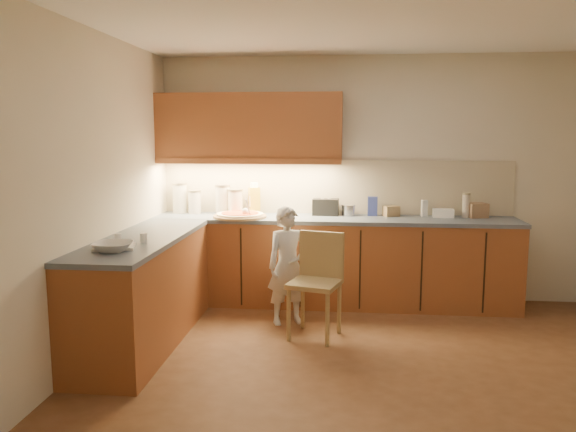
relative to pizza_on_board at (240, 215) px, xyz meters
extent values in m
plane|color=brown|center=(1.34, -1.58, -0.94)|extent=(4.50, 4.50, 0.00)
cube|color=beige|center=(1.34, 0.42, 0.36)|extent=(4.50, 0.04, 2.60)
cube|color=beige|center=(1.34, -3.58, 0.36)|extent=(4.50, 0.04, 2.60)
cube|color=beige|center=(-0.91, -1.58, 0.36)|extent=(0.04, 4.00, 2.60)
cube|color=white|center=(1.34, -1.58, 1.66)|extent=(4.50, 4.00, 0.04)
cube|color=brown|center=(0.96, 0.12, -0.50)|extent=(3.75, 0.60, 0.88)
cube|color=brown|center=(-0.61, -1.18, -0.50)|extent=(0.60, 2.00, 0.88)
cube|color=#4B586B|center=(0.96, 0.12, -0.04)|extent=(3.77, 0.62, 0.04)
cube|color=#4B586B|center=(-0.61, -1.18, -0.04)|extent=(0.62, 2.02, 0.04)
cube|color=black|center=(-0.56, -0.19, -0.50)|extent=(0.02, 0.01, 0.80)
cube|color=black|center=(0.04, -0.19, -0.50)|extent=(0.02, 0.01, 0.80)
cube|color=black|center=(0.64, -0.19, -0.50)|extent=(0.02, 0.01, 0.80)
cube|color=black|center=(1.24, -0.19, -0.50)|extent=(0.02, 0.01, 0.80)
cube|color=black|center=(1.84, -0.19, -0.50)|extent=(0.02, 0.01, 0.80)
cube|color=black|center=(2.44, -0.19, -0.50)|extent=(0.02, 0.01, 0.80)
cube|color=beige|center=(0.96, 0.40, 0.27)|extent=(3.75, 0.02, 0.58)
cube|color=brown|center=(0.06, 0.24, 0.91)|extent=(1.95, 0.35, 0.70)
cube|color=brown|center=(0.06, 0.07, 0.56)|extent=(1.95, 0.02, 0.06)
cylinder|color=#A68253|center=(0.00, 0.00, -0.01)|extent=(0.55, 0.55, 0.02)
cylinder|color=#FAE8C3|center=(0.00, 0.00, 0.01)|extent=(0.48, 0.48, 0.02)
cylinder|color=red|center=(0.00, 0.00, 0.02)|extent=(0.39, 0.39, 0.01)
sphere|color=white|center=(0.06, -0.04, 0.05)|extent=(0.07, 0.07, 0.07)
cylinder|color=white|center=(0.11, -0.11, 0.08)|extent=(0.06, 0.13, 0.22)
imported|color=silver|center=(0.56, -0.56, -0.39)|extent=(0.48, 0.41, 1.11)
cylinder|color=tan|center=(0.61, -1.03, -0.71)|extent=(0.04, 0.04, 0.46)
cylinder|color=tan|center=(0.95, -1.12, -0.71)|extent=(0.04, 0.04, 0.46)
cylinder|color=tan|center=(0.71, -0.69, -0.71)|extent=(0.04, 0.04, 0.46)
cylinder|color=tan|center=(1.04, -0.79, -0.71)|extent=(0.04, 0.04, 0.46)
cube|color=tan|center=(0.83, -0.91, -0.46)|extent=(0.51, 0.51, 0.04)
cube|color=tan|center=(0.88, -0.73, -0.23)|extent=(0.41, 0.15, 0.41)
imported|color=silver|center=(-0.61, -1.77, 0.01)|extent=(0.29, 0.29, 0.07)
cylinder|color=beige|center=(-0.72, 0.28, 0.13)|extent=(0.16, 0.16, 0.31)
cylinder|color=gray|center=(-0.72, 0.28, 0.30)|extent=(0.17, 0.17, 0.02)
cylinder|color=silver|center=(-0.55, 0.25, 0.09)|extent=(0.14, 0.14, 0.24)
cylinder|color=gray|center=(-0.55, 0.25, 0.22)|extent=(0.15, 0.15, 0.02)
cylinder|color=beige|center=(-0.24, 0.27, 0.12)|extent=(0.16, 0.16, 0.30)
cylinder|color=gray|center=(-0.24, 0.27, 0.28)|extent=(0.17, 0.17, 0.02)
cylinder|color=beige|center=(-0.10, 0.24, 0.10)|extent=(0.16, 0.16, 0.25)
cylinder|color=gray|center=(-0.10, 0.24, 0.24)|extent=(0.17, 0.17, 0.02)
cube|color=gold|center=(0.10, 0.28, 0.12)|extent=(0.14, 0.12, 0.29)
cube|color=white|center=(0.10, 0.28, 0.29)|extent=(0.09, 0.08, 0.05)
cube|color=black|center=(0.87, 0.27, 0.06)|extent=(0.28, 0.17, 0.18)
cube|color=#AFAFB4|center=(0.84, 0.27, 0.15)|extent=(0.04, 0.12, 0.00)
cube|color=#AFAFB4|center=(0.91, 0.26, 0.15)|extent=(0.04, 0.12, 0.00)
cylinder|color=silver|center=(1.12, 0.26, 0.03)|extent=(0.14, 0.14, 0.11)
cylinder|color=silver|center=(1.12, 0.26, 0.09)|extent=(0.15, 0.15, 0.01)
cube|color=#2F3D8F|center=(1.37, 0.28, 0.08)|extent=(0.10, 0.07, 0.20)
cube|color=tan|center=(1.56, 0.26, 0.03)|extent=(0.18, 0.16, 0.11)
cube|color=silver|center=(1.91, 0.28, 0.06)|extent=(0.07, 0.07, 0.17)
cube|color=white|center=(2.10, 0.25, 0.02)|extent=(0.22, 0.16, 0.08)
cylinder|color=beige|center=(2.32, 0.24, 0.10)|extent=(0.08, 0.08, 0.24)
cylinder|color=gray|center=(2.32, 0.24, 0.22)|extent=(0.08, 0.08, 0.02)
cube|color=#A57E59|center=(2.44, 0.26, 0.05)|extent=(0.22, 0.19, 0.15)
cube|color=silver|center=(-0.65, -1.66, -0.01)|extent=(0.35, 0.31, 0.02)
cylinder|color=white|center=(-0.71, -1.44, 0.01)|extent=(0.07, 0.07, 0.07)
cylinder|color=white|center=(-0.51, -1.42, 0.01)|extent=(0.06, 0.06, 0.08)
camera|label=1|loc=(1.09, -5.66, 0.83)|focal=35.00mm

